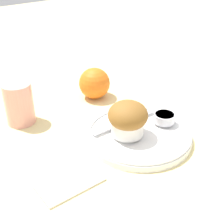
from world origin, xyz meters
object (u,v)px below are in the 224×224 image
object	(u,v)px
muffin	(128,118)
juice_glass	(19,103)
butter_knife	(127,120)
orange_fruit	(94,83)

from	to	relation	value
muffin	juice_glass	distance (m)	0.26
butter_knife	juice_glass	distance (m)	0.25
muffin	orange_fruit	size ratio (longest dim) A/B	1.01
butter_knife	juice_glass	world-z (taller)	juice_glass
butter_knife	orange_fruit	xyz separation A→B (m)	(0.03, 0.17, 0.02)
orange_fruit	juice_glass	distance (m)	0.21
butter_knife	muffin	bearing A→B (deg)	-126.53
butter_knife	orange_fruit	distance (m)	0.18
muffin	juice_glass	world-z (taller)	juice_glass
muffin	juice_glass	size ratio (longest dim) A/B	0.85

